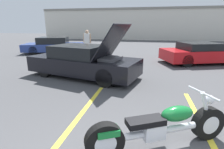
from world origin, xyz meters
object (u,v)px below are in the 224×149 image
Objects in this scene: parked_car_mid_row at (200,53)px; parked_car_left_row at (55,45)px; spectator_by_show_car at (87,41)px; show_car_hood_open at (83,62)px; motorcycle at (161,127)px.

parked_car_left_row is at bearing 149.87° from parked_car_mid_row.
spectator_by_show_car reaches higher than parked_car_mid_row.
spectator_by_show_car reaches higher than parked_car_left_row.
show_car_hood_open is 4.66m from spectator_by_show_car.
parked_car_left_row is at bearing 99.64° from motorcycle.
parked_car_mid_row is 2.57× the size of spectator_by_show_car.
parked_car_left_row is (-9.77, 1.79, 0.01)m from parked_car_mid_row.
parked_car_mid_row is at bearing 44.24° from motorcycle.
motorcycle is 11.96m from parked_car_left_row.
spectator_by_show_car is (-4.22, 8.29, 0.66)m from motorcycle.
show_car_hood_open is 6.62m from parked_car_mid_row.
spectator_by_show_car is at bearing -39.31° from parked_car_left_row.
show_car_hood_open is at bearing -72.48° from spectator_by_show_car.
show_car_hood_open is 0.96× the size of parked_car_left_row.
parked_car_left_row is 3.28m from spectator_by_show_car.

